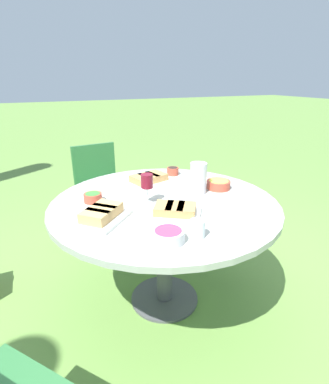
{
  "coord_description": "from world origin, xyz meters",
  "views": [
    {
      "loc": [
        -1.6,
        0.74,
        1.52
      ],
      "look_at": [
        0.0,
        0.0,
        0.84
      ],
      "focal_mm": 28.0,
      "sensor_mm": 36.0,
      "label": 1
    }
  ],
  "objects_px": {
    "chair_near_left": "(99,182)",
    "water_pitcher": "(198,178)",
    "dining_table": "(164,214)",
    "wine_glass": "(147,182)"
  },
  "relations": [
    {
      "from": "wine_glass",
      "to": "chair_near_left",
      "type": "bearing_deg",
      "value": 1.28
    },
    {
      "from": "chair_near_left",
      "to": "water_pitcher",
      "type": "xyz_separation_m",
      "value": [
        -1.23,
        -0.41,
        0.36
      ]
    },
    {
      "from": "chair_near_left",
      "to": "dining_table",
      "type": "bearing_deg",
      "value": -173.64
    },
    {
      "from": "dining_table",
      "to": "chair_near_left",
      "type": "xyz_separation_m",
      "value": [
        1.27,
        0.14,
        -0.16
      ]
    },
    {
      "from": "dining_table",
      "to": "water_pitcher",
      "type": "xyz_separation_m",
      "value": [
        0.04,
        -0.27,
        0.2
      ]
    },
    {
      "from": "dining_table",
      "to": "wine_glass",
      "type": "relative_size",
      "value": 7.59
    },
    {
      "from": "dining_table",
      "to": "wine_glass",
      "type": "distance_m",
      "value": 0.26
    },
    {
      "from": "dining_table",
      "to": "water_pitcher",
      "type": "distance_m",
      "value": 0.34
    },
    {
      "from": "water_pitcher",
      "to": "wine_glass",
      "type": "distance_m",
      "value": 0.39
    },
    {
      "from": "chair_near_left",
      "to": "water_pitcher",
      "type": "bearing_deg",
      "value": -161.53
    }
  ]
}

